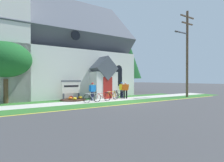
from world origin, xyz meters
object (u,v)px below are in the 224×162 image
(church_sign, at_px, (71,87))
(bicycle_orange, at_px, (92,98))
(utility_pole, at_px, (187,49))
(roadside_conifer, at_px, (128,58))
(cyclist_in_red_jersey, at_px, (122,89))
(bicycle_red, at_px, (119,95))
(cyclist_in_white_jersey, at_px, (125,89))
(cyclist_in_green_jersey, at_px, (93,90))
(bicycle_blue, at_px, (102,97))
(yard_deciduous_tree, at_px, (6,60))
(bicycle_black, at_px, (112,96))

(church_sign, xyz_separation_m, bicycle_orange, (0.84, -2.54, -0.77))
(utility_pole, relative_size, roadside_conifer, 1.14)
(bicycle_orange, bearing_deg, cyclist_in_red_jersey, 20.05)
(bicycle_red, relative_size, utility_pole, 0.19)
(cyclist_in_white_jersey, bearing_deg, cyclist_in_green_jersey, 175.96)
(bicycle_blue, distance_m, utility_pole, 10.51)
(bicycle_orange, xyz_separation_m, cyclist_in_green_jersey, (0.53, 0.99, 0.54))
(bicycle_orange, distance_m, cyclist_in_white_jersey, 4.07)
(bicycle_blue, distance_m, cyclist_in_red_jersey, 3.45)
(church_sign, xyz_separation_m, bicycle_blue, (1.82, -2.50, -0.77))
(yard_deciduous_tree, bearing_deg, cyclist_in_red_jersey, -9.16)
(cyclist_in_green_jersey, bearing_deg, yard_deciduous_tree, 161.93)
(bicycle_black, xyz_separation_m, cyclist_in_red_jersey, (1.84, 1.03, 0.53))
(bicycle_orange, distance_m, roadside_conifer, 13.21)
(roadside_conifer, height_order, yard_deciduous_tree, roadside_conifer)
(church_sign, distance_m, bicycle_black, 3.79)
(bicycle_orange, distance_m, yard_deciduous_tree, 7.33)
(roadside_conifer, bearing_deg, bicycle_red, -133.40)
(bicycle_red, distance_m, cyclist_in_red_jersey, 1.04)
(cyclist_in_green_jersey, bearing_deg, bicycle_orange, -118.03)
(church_sign, distance_m, cyclist_in_white_jersey, 5.13)
(bicycle_blue, distance_m, yard_deciduous_tree, 8.12)
(bicycle_black, bearing_deg, cyclist_in_white_jersey, 9.80)
(cyclist_in_red_jersey, xyz_separation_m, utility_pole, (6.19, -3.10, 4.10))
(bicycle_black, xyz_separation_m, cyclist_in_green_jersey, (-1.70, 0.54, 0.53))
(cyclist_in_red_jersey, bearing_deg, cyclist_in_white_jersey, -97.97)
(bicycle_blue, xyz_separation_m, cyclist_in_green_jersey, (-0.45, 0.95, 0.55))
(bicycle_orange, relative_size, bicycle_black, 1.01)
(church_sign, relative_size, cyclist_in_white_jersey, 1.13)
(utility_pole, distance_m, roadside_conifer, 9.32)
(bicycle_red, relative_size, cyclist_in_white_jersey, 1.08)
(bicycle_black, bearing_deg, cyclist_in_red_jersey, 29.40)
(cyclist_in_green_jersey, height_order, roadside_conifer, roadside_conifer)
(cyclist_in_green_jersey, height_order, yard_deciduous_tree, yard_deciduous_tree)
(church_sign, height_order, bicycle_orange, church_sign)
(bicycle_red, height_order, cyclist_in_white_jersey, cyclist_in_white_jersey)
(bicycle_red, xyz_separation_m, bicycle_blue, (-2.36, -0.92, -0.01))
(cyclist_in_white_jersey, bearing_deg, yard_deciduous_tree, 166.65)
(bicycle_black, bearing_deg, yard_deciduous_tree, 162.02)
(cyclist_in_green_jersey, bearing_deg, church_sign, 131.42)
(bicycle_orange, distance_m, cyclist_in_red_jersey, 4.36)
(cyclist_in_green_jersey, bearing_deg, roadside_conifer, 36.14)
(church_sign, relative_size, cyclist_in_green_jersey, 1.16)
(roadside_conifer, bearing_deg, yard_deciduous_tree, -163.60)
(cyclist_in_red_jersey, distance_m, roadside_conifer, 9.31)
(cyclist_in_red_jersey, bearing_deg, roadside_conifer, 47.76)
(bicycle_black, bearing_deg, cyclist_in_green_jersey, 162.35)
(cyclist_in_green_jersey, xyz_separation_m, cyclist_in_white_jersey, (3.44, -0.24, 0.03))
(bicycle_orange, relative_size, cyclist_in_green_jersey, 1.10)
(bicycle_red, height_order, utility_pole, utility_pole)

